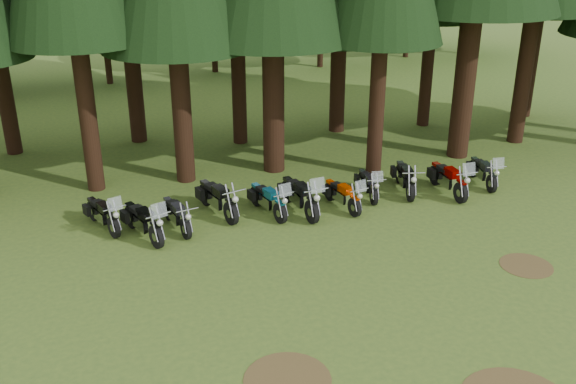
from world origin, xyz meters
name	(u,v)px	position (x,y,z in m)	size (l,w,h in m)	color
ground	(381,303)	(0.00, 0.00, 0.00)	(120.00, 120.00, 0.00)	#3C5620
decid_3	(106,1)	(-4.71, 25.13, 4.51)	(6.12, 5.95, 7.65)	#311B10
dirt_patch_0	(287,380)	(-3.00, -2.00, 0.01)	(1.80, 1.80, 0.01)	#4C3D1E
dirt_patch_1	(526,266)	(4.50, 0.50, 0.01)	(1.40, 1.40, 0.01)	#4C3D1E
motorcycle_0	(103,215)	(-6.18, 6.22, 0.46)	(1.03, 2.11, 1.36)	black
motorcycle_1	(143,222)	(-5.09, 5.27, 0.49)	(1.09, 2.29, 1.48)	black
motorcycle_2	(177,216)	(-4.09, 5.56, 0.43)	(0.57, 2.07, 0.85)	black
motorcycle_3	(218,199)	(-2.71, 6.21, 0.50)	(0.81, 2.37, 0.99)	black
motorcycle_4	(268,201)	(-1.21, 5.74, 0.46)	(0.79, 2.20, 1.39)	black
motorcycle_5	(300,197)	(-0.22, 5.58, 0.53)	(0.64, 2.53, 1.58)	black
motorcycle_6	(342,196)	(1.18, 5.46, 0.43)	(0.66, 2.07, 1.30)	black
motorcycle_7	(368,185)	(2.35, 6.09, 0.42)	(0.51, 2.00, 1.25)	black
motorcycle_8	(405,179)	(3.72, 6.09, 0.47)	(0.69, 2.24, 0.92)	black
motorcycle_9	(448,180)	(5.03, 5.51, 0.50)	(0.44, 2.36, 1.49)	black
motorcycle_10	(483,172)	(6.61, 5.87, 0.45)	(0.60, 2.13, 1.34)	black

